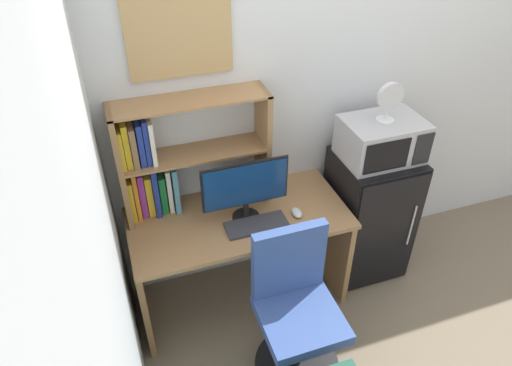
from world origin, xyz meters
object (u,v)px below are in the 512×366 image
keyboard (256,225)px  mini_fridge (368,214)px  computer_mouse (297,213)px  desk_chair (296,315)px  monitor (245,188)px  wall_corkboard (179,28)px  desk_fan (390,100)px  microwave (382,140)px  hutch_bookshelf (168,159)px

keyboard → mini_fridge: (0.88, 0.15, -0.27)m
keyboard → computer_mouse: 0.27m
desk_chair → keyboard: bearing=100.6°
computer_mouse → monitor: bearing=166.3°
computer_mouse → wall_corkboard: wall_corkboard is taller
desk_fan → wall_corkboard: 1.28m
monitor → microwave: bearing=3.5°
monitor → keyboard: monitor is taller
mini_fridge → monitor: bearing=-176.7°
keyboard → desk_fan: (0.88, 0.14, 0.61)m
hutch_bookshelf → wall_corkboard: bearing=32.2°
computer_mouse → hutch_bookshelf: bearing=155.6°
keyboard → computer_mouse: (0.27, 0.02, 0.01)m
computer_mouse → wall_corkboard: (-0.54, 0.41, 1.06)m
mini_fridge → wall_corkboard: bearing=166.3°
keyboard → wall_corkboard: 1.18m
hutch_bookshelf → mini_fridge: 1.46m
desk_fan → hutch_bookshelf: bearing=171.7°
hutch_bookshelf → keyboard: size_ratio=2.39×
monitor → desk_fan: bearing=3.1°
keyboard → microwave: size_ratio=0.75×
monitor → microwave: size_ratio=1.06×
desk_chair → mini_fridge: bearing=36.5°
keyboard → mini_fridge: bearing=9.4°
keyboard → desk_fan: 1.08m
microwave → keyboard: bearing=-170.4°
microwave → mini_fridge: bearing=-90.1°
hutch_bookshelf → desk_chair: 1.16m
keyboard → wall_corkboard: size_ratio=0.66×
monitor → keyboard: size_ratio=1.41×
microwave → desk_chair: 1.20m
hutch_bookshelf → desk_fan: size_ratio=3.49×
desk_fan → mini_fridge: bearing=62.1°
computer_mouse → mini_fridge: 0.69m
wall_corkboard → computer_mouse: bearing=-37.0°
microwave → hutch_bookshelf: bearing=172.0°
desk_fan → desk_chair: 1.37m
mini_fridge → wall_corkboard: 1.79m
monitor → computer_mouse: monitor is taller
desk_fan → wall_corkboard: (-1.16, 0.29, 0.45)m
keyboard → microwave: (0.88, 0.15, 0.33)m
hutch_bookshelf → microwave: hutch_bookshelf is taller
computer_mouse → mini_fridge: mini_fridge is taller
computer_mouse → wall_corkboard: bearing=143.0°
microwave → monitor: bearing=-176.5°
desk_chair → hutch_bookshelf: bearing=123.2°
monitor → desk_fan: desk_fan is taller
keyboard → desk_fan: size_ratio=1.46×
microwave → desk_fan: size_ratio=1.94×
computer_mouse → desk_chair: size_ratio=0.10×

